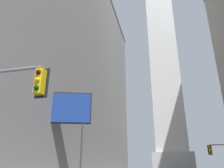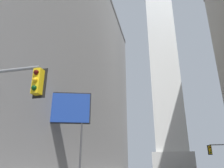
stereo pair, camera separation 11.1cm
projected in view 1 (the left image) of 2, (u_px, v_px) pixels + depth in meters
building_left at (45, 63)px, 43.36m from camera, size 23.03×58.87×42.44m
obelisk at (164, 62)px, 62.92m from camera, size 9.50×9.50×62.64m
billboard_sign at (67, 111)px, 21.74m from camera, size 4.69×1.74×8.98m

